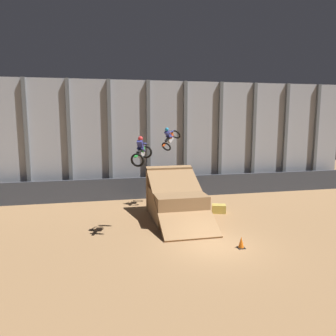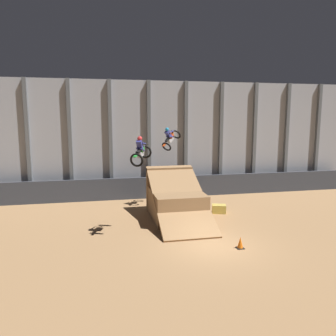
{
  "view_description": "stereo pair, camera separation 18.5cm",
  "coord_description": "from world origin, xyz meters",
  "views": [
    {
      "loc": [
        -5.57,
        -14.69,
        6.29
      ],
      "look_at": [
        -1.1,
        5.79,
        3.08
      ],
      "focal_mm": 35.0,
      "sensor_mm": 36.0,
      "label": 1
    },
    {
      "loc": [
        -5.38,
        -14.73,
        6.29
      ],
      "look_at": [
        -1.1,
        5.79,
        3.08
      ],
      "focal_mm": 35.0,
      "sensor_mm": 36.0,
      "label": 2
    }
  ],
  "objects": [
    {
      "name": "lower_barrier",
      "position": [
        0.0,
        10.34,
        0.85
      ],
      "size": [
        31.36,
        0.2,
        1.69
      ],
      "color": "#383D47",
      "rests_on": "ground_plane"
    },
    {
      "name": "arena_back_wall",
      "position": [
        0.0,
        11.43,
        4.61
      ],
      "size": [
        32.0,
        0.4,
        9.23
      ],
      "color": "#A3A8B2",
      "rests_on": "ground_plane"
    },
    {
      "name": "dirt_ramp",
      "position": [
        -0.77,
        5.15,
        1.05
      ],
      "size": [
        3.17,
        6.35,
        3.13
      ],
      "color": "#966F48",
      "rests_on": "ground_plane"
    },
    {
      "name": "rider_bike_left_air",
      "position": [
        -3.29,
        2.38,
        4.53
      ],
      "size": [
        1.38,
        1.83,
        1.59
      ],
      "rotation": [
        0.21,
        0.0,
        -0.47
      ],
      "color": "black"
    },
    {
      "name": "hay_bale_trackside",
      "position": [
        2.29,
        5.34,
        0.28
      ],
      "size": [
        1.03,
        0.83,
        0.57
      ],
      "rotation": [
        0.0,
        0.0,
        2.85
      ],
      "color": "#CCB751",
      "rests_on": "ground_plane"
    },
    {
      "name": "traffic_cone_near_ramp",
      "position": [
        1.17,
        -0.58,
        0.28
      ],
      "size": [
        0.36,
        0.36,
        0.58
      ],
      "color": "black",
      "rests_on": "ground_plane"
    },
    {
      "name": "ground_plane",
      "position": [
        0.0,
        0.0,
        0.0
      ],
      "size": [
        60.0,
        60.0,
        0.0
      ],
      "primitive_type": "plane",
      "color": "#9E754C"
    },
    {
      "name": "rider_bike_right_air",
      "position": [
        -0.53,
        7.77,
        4.91
      ],
      "size": [
        1.73,
        1.65,
        1.7
      ],
      "rotation": [
        0.6,
        0.0,
        -0.85
      ],
      "color": "black"
    }
  ]
}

